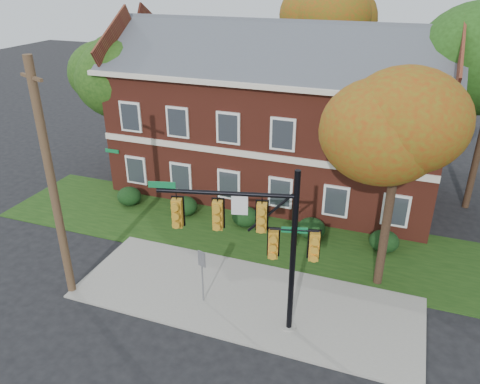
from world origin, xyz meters
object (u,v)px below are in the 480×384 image
(hedge_far_left, at_px, (129,196))
(hedge_far_right, at_px, (384,241))
(hedge_left, at_px, (185,206))
(sign_post, at_px, (202,268))
(utility_pole, at_px, (52,185))
(apartment_building, at_px, (276,107))
(hedge_center, at_px, (245,217))
(tree_near_right, at_px, (406,137))
(traffic_signal, at_px, (260,235))
(tree_left_rear, at_px, (117,70))
(hedge_right, at_px, (311,228))
(tree_far_rear, at_px, (330,24))

(hedge_far_left, height_order, hedge_far_right, same)
(hedge_left, distance_m, sign_post, 7.67)
(utility_pole, bearing_deg, hedge_far_left, 128.34)
(apartment_building, xyz_separation_m, hedge_center, (0.00, -5.25, -4.46))
(hedge_left, relative_size, tree_near_right, 0.16)
(apartment_building, bearing_deg, tree_near_right, -48.23)
(hedge_left, relative_size, traffic_signal, 0.22)
(tree_left_rear, distance_m, utility_pole, 12.89)
(traffic_signal, xyz_separation_m, utility_pole, (-7.99, -0.60, 0.88))
(hedge_left, height_order, hedge_right, same)
(hedge_far_right, height_order, sign_post, sign_post)
(apartment_building, height_order, utility_pole, apartment_building)
(tree_near_right, bearing_deg, hedge_far_right, 94.52)
(apartment_building, xyz_separation_m, hedge_left, (-3.50, -5.25, -4.46))
(utility_pole, relative_size, sign_post, 4.00)
(hedge_left, bearing_deg, sign_post, -58.21)
(hedge_right, bearing_deg, hedge_far_left, 180.00)
(sign_post, bearing_deg, hedge_far_right, 61.55)
(hedge_center, bearing_deg, hedge_left, 180.00)
(tree_far_rear, height_order, sign_post, tree_far_rear)
(hedge_left, bearing_deg, hedge_center, 0.00)
(apartment_building, xyz_separation_m, hedge_far_left, (-7.00, -5.25, -4.46))
(apartment_building, bearing_deg, tree_left_rear, -173.46)
(hedge_far_right, relative_size, traffic_signal, 0.22)
(hedge_left, bearing_deg, tree_far_rear, 69.71)
(hedge_left, bearing_deg, hedge_far_right, 0.00)
(hedge_center, relative_size, hedge_right, 1.00)
(hedge_center, distance_m, sign_post, 6.57)
(hedge_center, xyz_separation_m, hedge_right, (3.50, 0.00, 0.00))
(hedge_center, distance_m, utility_pole, 10.15)
(tree_far_rear, bearing_deg, hedge_center, -95.85)
(tree_left_rear, relative_size, utility_pole, 0.92)
(hedge_right, bearing_deg, hedge_far_right, 0.00)
(hedge_right, height_order, hedge_far_right, same)
(hedge_center, height_order, tree_far_rear, tree_far_rear)
(hedge_right, distance_m, tree_far_rear, 15.66)
(utility_pole, bearing_deg, hedge_center, 80.72)
(utility_pole, bearing_deg, hedge_left, 102.77)
(tree_left_rear, xyz_separation_m, tree_far_rear, (11.07, 8.96, 2.16))
(tree_near_right, relative_size, tree_far_rear, 0.74)
(hedge_left, distance_m, hedge_right, 7.00)
(hedge_right, relative_size, traffic_signal, 0.22)
(hedge_right, xyz_separation_m, utility_pole, (-8.46, -7.70, 4.37))
(apartment_building, height_order, hedge_far_right, apartment_building)
(hedge_far_right, xyz_separation_m, tree_far_rear, (-5.66, 13.09, 8.32))
(apartment_building, height_order, sign_post, apartment_building)
(utility_pole, bearing_deg, hedge_far_right, 56.28)
(traffic_signal, relative_size, utility_pole, 0.67)
(hedge_left, relative_size, hedge_right, 1.00)
(apartment_building, distance_m, hedge_far_left, 9.82)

